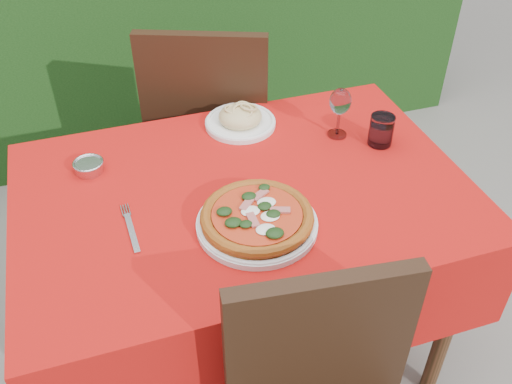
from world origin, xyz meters
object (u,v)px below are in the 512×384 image
object	(u,v)px
chair_far	(210,126)
pasta_plate	(240,119)
wine_glass	(340,103)
fork	(132,233)
water_glass	(381,132)
pizza_plate	(257,219)
steel_ramekin	(89,167)

from	to	relation	value
chair_far	pasta_plate	distance (m)	0.37
chair_far	wine_glass	distance (m)	0.63
fork	water_glass	bearing A→B (deg)	10.17
pasta_plate	fork	world-z (taller)	pasta_plate
pizza_plate	wine_glass	bearing A→B (deg)	41.10
fork	steel_ramekin	size ratio (longest dim) A/B	2.53
pizza_plate	wine_glass	size ratio (longest dim) A/B	2.23
pasta_plate	steel_ramekin	bearing A→B (deg)	-168.37
pizza_plate	steel_ramekin	distance (m)	0.54
water_glass	wine_glass	bearing A→B (deg)	141.38
steel_ramekin	water_glass	bearing A→B (deg)	-8.81
chair_far	pizza_plate	bearing A→B (deg)	106.33
pasta_plate	wine_glass	distance (m)	0.33
chair_far	steel_ramekin	bearing A→B (deg)	63.09
wine_glass	fork	world-z (taller)	wine_glass
chair_far	steel_ramekin	size ratio (longest dim) A/B	12.08
chair_far	water_glass	size ratio (longest dim) A/B	10.15
pizza_plate	wine_glass	distance (m)	0.50
water_glass	steel_ramekin	size ratio (longest dim) A/B	1.19
water_glass	wine_glass	xyz separation A→B (m)	(-0.11, 0.08, 0.07)
steel_ramekin	wine_glass	bearing A→B (deg)	-3.79
pasta_plate	wine_glass	bearing A→B (deg)	-28.93
pizza_plate	fork	distance (m)	0.32
pasta_plate	water_glass	bearing A→B (deg)	-31.84
pasta_plate	steel_ramekin	size ratio (longest dim) A/B	2.79
chair_far	pasta_plate	xyz separation A→B (m)	(0.03, -0.31, 0.21)
chair_far	fork	distance (m)	0.83
pizza_plate	steel_ramekin	xyz separation A→B (m)	(-0.39, 0.38, -0.01)
water_glass	steel_ramekin	bearing A→B (deg)	171.19
chair_far	wine_glass	bearing A→B (deg)	145.03
pasta_plate	fork	distance (m)	0.58
pizza_plate	water_glass	bearing A→B (deg)	26.84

